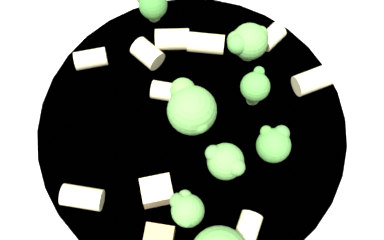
{
  "coord_description": "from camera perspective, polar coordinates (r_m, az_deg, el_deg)",
  "views": [
    {
      "loc": [
        -0.15,
        0.07,
        0.41
      ],
      "look_at": [
        0.0,
        0.0,
        0.04
      ],
      "focal_mm": 50.0,
      "sensor_mm": 36.0,
      "label": 1
    }
  ],
  "objects": [
    {
      "name": "ground_plane",
      "position": [
        0.45,
        -0.0,
        -2.18
      ],
      "size": [
        2.0,
        2.0,
        0.0
      ],
      "primitive_type": "plane",
      "color": "#BCB29E"
    },
    {
      "name": "pasta_bowl",
      "position": [
        0.43,
        -0.0,
        -1.25
      ],
      "size": [
        0.27,
        0.27,
        0.03
      ],
      "color": "silver",
      "rests_on": "ground_plane"
    },
    {
      "name": "broccoli_floret_0",
      "position": [
        0.43,
        5.95,
        8.32
      ],
      "size": [
        0.03,
        0.04,
        0.04
      ],
      "color": "#9EC175",
      "rests_on": "pasta_bowl"
    },
    {
      "name": "broccoli_floret_1",
      "position": [
        0.41,
        6.54,
        3.88
      ],
      "size": [
        0.03,
        0.02,
        0.03
      ],
      "color": "#84AD60",
      "rests_on": "pasta_bowl"
    },
    {
      "name": "broccoli_floret_2",
      "position": [
        0.45,
        -4.29,
        12.22
      ],
      "size": [
        0.03,
        0.02,
        0.03
      ],
      "color": "#93B766",
      "rests_on": "pasta_bowl"
    },
    {
      "name": "broccoli_floret_3",
      "position": [
        0.39,
        -0.3,
        1.44
      ],
      "size": [
        0.05,
        0.04,
        0.05
      ],
      "color": "#9EC175",
      "rests_on": "pasta_bowl"
    },
    {
      "name": "broccoli_floret_4",
      "position": [
        0.38,
        3.63,
        -4.43
      ],
      "size": [
        0.03,
        0.03,
        0.03
      ],
      "color": "#9EC175",
      "rests_on": "pasta_bowl"
    },
    {
      "name": "broccoli_floret_6",
      "position": [
        0.4,
        8.73,
        -2.56
      ],
      "size": [
        0.03,
        0.03,
        0.03
      ],
      "color": "#9EC175",
      "rests_on": "pasta_bowl"
    },
    {
      "name": "broccoli_floret_7",
      "position": [
        0.38,
        -0.57,
        -9.54
      ],
      "size": [
        0.03,
        0.02,
        0.03
      ],
      "color": "#93B766",
      "rests_on": "pasta_bowl"
    },
    {
      "name": "rigatoni_0",
      "position": [
        0.44,
        1.5,
        8.18
      ],
      "size": [
        0.03,
        0.03,
        0.02
      ],
      "primitive_type": "cylinder",
      "rotation": [
        1.57,
        0.0,
        2.59
      ],
      "color": "beige",
      "rests_on": "pasta_bowl"
    },
    {
      "name": "rigatoni_1",
      "position": [
        0.44,
        -2.12,
        8.59
      ],
      "size": [
        0.03,
        0.03,
        0.02
      ],
      "primitive_type": "cylinder",
      "rotation": [
        1.57,
        0.0,
        2.73
      ],
      "color": "beige",
      "rests_on": "pasta_bowl"
    },
    {
      "name": "rigatoni_2",
      "position": [
        0.4,
        -11.63,
        -8.08
      ],
      "size": [
        0.03,
        0.03,
        0.02
      ],
      "primitive_type": "cylinder",
      "rotation": [
        1.57,
        0.0,
        2.54
      ],
      "color": "beige",
      "rests_on": "pasta_bowl"
    },
    {
      "name": "rigatoni_3",
      "position": [
        0.43,
        12.71,
        4.13
      ],
      "size": [
        0.02,
        0.03,
        0.02
      ],
      "primitive_type": "cylinder",
      "rotation": [
        1.57,
        0.0,
        3.1
      ],
      "color": "beige",
      "rests_on": "pasta_bowl"
    },
    {
      "name": "rigatoni_4",
      "position": [
        0.45,
        8.48,
        8.77
      ],
      "size": [
        0.02,
        0.02,
        0.01
      ],
      "primitive_type": "cylinder",
      "rotation": [
        1.57,
        0.0,
        0.37
      ],
      "color": "beige",
      "rests_on": "pasta_bowl"
    },
    {
      "name": "rigatoni_5",
      "position": [
        0.42,
        -2.71,
        3.06
      ],
      "size": [
        0.03,
        0.03,
        0.01
      ],
      "primitive_type": "cylinder",
      "rotation": [
        1.57,
        0.0,
        2.52
      ],
      "color": "beige",
      "rests_on": "pasta_bowl"
    },
    {
      "name": "rigatoni_6",
      "position": [
        0.38,
        5.58,
        -11.77
      ],
      "size": [
        0.03,
        0.03,
        0.02
      ],
      "primitive_type": "cylinder",
      "rotation": [
        1.57,
        0.0,
        0.78
      ],
      "color": "beige",
      "rests_on": "pasta_bowl"
    },
    {
      "name": "rigatoni_7",
      "position": [
        0.44,
        -4.77,
        7.07
      ],
      "size": [
        0.03,
        0.02,
        0.02
      ],
      "primitive_type": "cylinder",
      "rotation": [
        1.57,
        0.0,
        1.96
      ],
      "color": "beige",
      "rests_on": "pasta_bowl"
    },
    {
      "name": "rigatoni_8",
      "position": [
        0.44,
        -10.75,
        6.44
      ],
      "size": [
        0.02,
        0.03,
        0.01
      ],
      "primitive_type": "cylinder",
      "rotation": [
        1.57,
        0.0,
        2.92
      ],
      "color": "beige",
      "rests_on": "pasta_bowl"
    },
    {
      "name": "chicken_chunk_0",
      "position": [
        0.39,
        -3.77,
        -7.56
      ],
      "size": [
        0.02,
        0.03,
        0.01
      ],
      "primitive_type": "cube",
      "rotation": [
        0.0,
        0.0,
        1.34
      ],
      "color": "tan",
      "rests_on": "pasta_bowl"
    }
  ]
}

